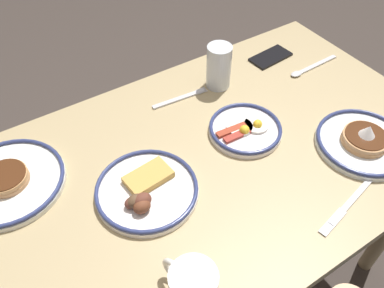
% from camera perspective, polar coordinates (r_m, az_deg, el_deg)
% --- Properties ---
extents(ground_plane, '(6.00, 6.00, 0.00)m').
position_cam_1_polar(ground_plane, '(1.66, 1.42, -18.88)').
color(ground_plane, '#3E352F').
extents(dining_table, '(1.36, 0.79, 0.73)m').
position_cam_1_polar(dining_table, '(1.10, 2.02, -5.00)').
color(dining_table, tan).
rests_on(dining_table, ground_plane).
extents(plate_near_main, '(0.20, 0.20, 0.04)m').
position_cam_1_polar(plate_near_main, '(1.11, 7.68, 2.17)').
color(plate_near_main, white).
rests_on(plate_near_main, dining_table).
extents(plate_center_pancakes, '(0.28, 0.28, 0.04)m').
position_cam_1_polar(plate_center_pancakes, '(1.07, -25.02, -4.88)').
color(plate_center_pancakes, white).
rests_on(plate_center_pancakes, dining_table).
extents(plate_far_companion, '(0.25, 0.25, 0.07)m').
position_cam_1_polar(plate_far_companion, '(1.15, 23.48, 0.34)').
color(plate_far_companion, silver).
rests_on(plate_far_companion, dining_table).
extents(plate_far_side, '(0.25, 0.25, 0.05)m').
position_cam_1_polar(plate_far_side, '(0.96, -6.63, -6.64)').
color(plate_far_side, white).
rests_on(plate_far_side, dining_table).
extents(coffee_mug, '(0.10, 0.13, 0.09)m').
position_cam_1_polar(coffee_mug, '(0.80, 0.04, -19.76)').
color(coffee_mug, white).
rests_on(coffee_mug, dining_table).
extents(drinking_glass, '(0.08, 0.08, 0.14)m').
position_cam_1_polar(drinking_glass, '(1.23, 3.86, 10.78)').
color(drinking_glass, silver).
rests_on(drinking_glass, dining_table).
extents(cell_phone, '(0.15, 0.08, 0.01)m').
position_cam_1_polar(cell_phone, '(1.41, 11.25, 12.20)').
color(cell_phone, black).
rests_on(cell_phone, dining_table).
extents(fork_near, '(0.18, 0.03, 0.01)m').
position_cam_1_polar(fork_near, '(1.21, -1.69, 6.61)').
color(fork_near, silver).
rests_on(fork_near, dining_table).
extents(butter_knife, '(0.23, 0.07, 0.01)m').
position_cam_1_polar(butter_knife, '(1.02, 21.68, -7.97)').
color(butter_knife, silver).
rests_on(butter_knife, dining_table).
extents(tea_spoon, '(0.20, 0.03, 0.01)m').
position_cam_1_polar(tea_spoon, '(1.38, 16.34, 10.35)').
color(tea_spoon, silver).
rests_on(tea_spoon, dining_table).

